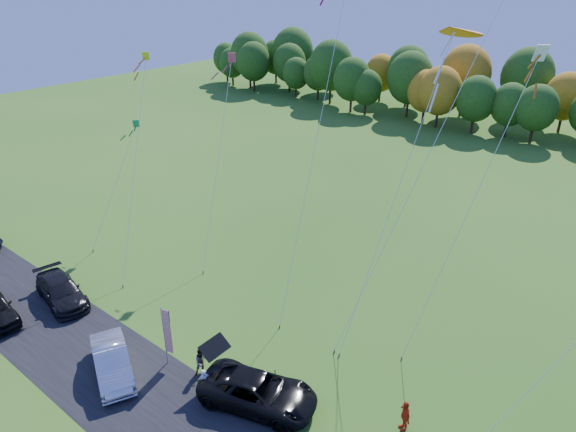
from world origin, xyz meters
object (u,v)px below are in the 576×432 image
Objects in this scene: black_suv at (258,391)px; silver_sedan at (112,362)px; feather_flag at (166,331)px; person_east at (405,416)px.

black_suv is 1.20× the size of silver_sedan.
feather_flag reaches higher than black_suv.
feather_flag reaches higher than person_east.
black_suv is 3.53× the size of person_east.
silver_sedan is 2.94× the size of person_east.
person_east is at bearing 18.38° from feather_flag.
silver_sedan is 3.33m from feather_flag.
silver_sedan is (-7.51, -3.30, -0.01)m from black_suv.
person_east is at bearing -39.28° from silver_sedan.
black_suv is 1.60× the size of feather_flag.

